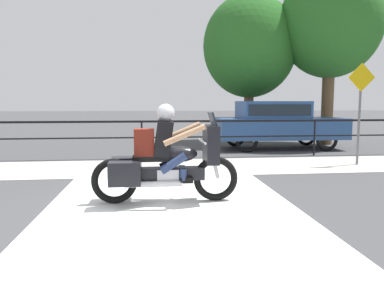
# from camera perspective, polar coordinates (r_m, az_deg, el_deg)

# --- Properties ---
(ground_plane) EXTENTS (120.00, 120.00, 0.00)m
(ground_plane) POSITION_cam_1_polar(r_m,az_deg,el_deg) (5.87, -8.67, -9.42)
(ground_plane) COLOR #424244
(sidewalk_band) EXTENTS (44.00, 2.40, 0.01)m
(sidewalk_band) POSITION_cam_1_polar(r_m,az_deg,el_deg) (9.19, -7.82, -3.59)
(sidewalk_band) COLOR #B7B2A8
(sidewalk_band) RESTS_ON ground
(crosswalk_band) EXTENTS (3.79, 6.00, 0.01)m
(crosswalk_band) POSITION_cam_1_polar(r_m,az_deg,el_deg) (5.68, -3.10, -9.86)
(crosswalk_band) COLOR silver
(crosswalk_band) RESTS_ON ground
(fence_railing) EXTENTS (36.00, 0.05, 1.07)m
(fence_railing) POSITION_cam_1_polar(r_m,az_deg,el_deg) (10.64, -7.68, 2.36)
(fence_railing) COLOR black
(fence_railing) RESTS_ON ground
(motorcycle) EXTENTS (2.34, 0.76, 1.57)m
(motorcycle) POSITION_cam_1_polar(r_m,az_deg,el_deg) (5.94, -4.19, -2.35)
(motorcycle) COLOR black
(motorcycle) RESTS_ON ground
(parked_car) EXTENTS (4.27, 1.74, 1.62)m
(parked_car) POSITION_cam_1_polar(r_m,az_deg,el_deg) (13.00, 12.79, 3.36)
(parked_car) COLOR #284C84
(parked_car) RESTS_ON ground
(street_sign) EXTENTS (0.70, 0.06, 2.55)m
(street_sign) POSITION_cam_1_polar(r_m,az_deg,el_deg) (10.29, 24.25, 5.88)
(street_sign) COLOR slate
(street_sign) RESTS_ON ground
(tree_behind_sign) EXTENTS (3.59, 3.59, 5.71)m
(tree_behind_sign) POSITION_cam_1_polar(r_m,az_deg,el_deg) (15.07, 8.79, 14.48)
(tree_behind_sign) COLOR brown
(tree_behind_sign) RESTS_ON ground
(tree_behind_car) EXTENTS (3.68, 3.68, 6.52)m
(tree_behind_car) POSITION_cam_1_polar(r_m,az_deg,el_deg) (15.18, 20.37, 16.95)
(tree_behind_car) COLOR brown
(tree_behind_car) RESTS_ON ground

